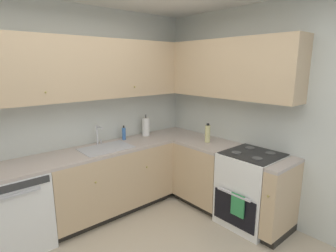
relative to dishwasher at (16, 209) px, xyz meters
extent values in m
cube|color=silver|center=(0.68, 0.33, 0.88)|extent=(3.80, 0.05, 2.61)
cube|color=silver|center=(2.55, -1.42, 0.88)|extent=(0.05, 3.54, 2.61)
cube|color=white|center=(0.00, 0.00, 0.00)|extent=(0.60, 0.60, 0.85)
cube|color=#333333|center=(0.00, -0.30, 0.37)|extent=(0.55, 0.01, 0.07)
cube|color=silver|center=(0.00, -0.32, 0.30)|extent=(0.36, 0.02, 0.02)
cube|color=tan|center=(1.12, 0.00, 0.04)|extent=(1.62, 0.60, 0.76)
cube|color=black|center=(1.12, 0.03, -0.38)|extent=(1.62, 0.54, 0.09)
sphere|color=tan|center=(0.76, -0.31, 0.19)|extent=(0.02, 0.02, 0.02)
sphere|color=tan|center=(1.47, -0.31, 0.19)|extent=(0.02, 0.02, 0.02)
cube|color=#B7A89E|center=(1.11, 0.00, 0.44)|extent=(2.83, 0.60, 0.03)
cube|color=tan|center=(2.23, -0.67, 0.04)|extent=(0.60, 0.74, 0.76)
cube|color=black|center=(2.26, -0.67, -0.38)|extent=(0.54, 0.74, 0.09)
cube|color=tan|center=(2.23, -1.75, 0.04)|extent=(0.60, 0.15, 0.76)
cube|color=black|center=(2.26, -1.75, -0.38)|extent=(0.54, 0.15, 0.09)
sphere|color=tan|center=(1.92, -1.75, 0.19)|extent=(0.02, 0.02, 0.02)
cube|color=#B7A89E|center=(2.23, -0.67, 0.44)|extent=(0.60, 0.74, 0.03)
cube|color=#B7A89E|center=(2.23, -1.75, 0.44)|extent=(0.60, 0.15, 0.03)
cube|color=white|center=(2.25, -1.36, 0.02)|extent=(0.64, 0.62, 0.88)
cube|color=black|center=(1.92, -1.36, -0.14)|extent=(0.02, 0.55, 0.37)
cube|color=silver|center=(1.90, -1.36, 0.06)|extent=(0.02, 0.43, 0.02)
cube|color=black|center=(2.25, -1.36, 0.46)|extent=(0.59, 0.60, 0.01)
cube|color=white|center=(2.55, -1.36, 0.53)|extent=(0.03, 0.60, 0.15)
cylinder|color=#4C4C4C|center=(2.11, -1.49, 0.47)|extent=(0.11, 0.11, 0.01)
cylinder|color=#4C4C4C|center=(2.11, -1.22, 0.47)|extent=(0.11, 0.11, 0.01)
cylinder|color=#4C4C4C|center=(2.39, -1.49, 0.47)|extent=(0.11, 0.11, 0.01)
cylinder|color=#4C4C4C|center=(2.39, -1.22, 0.47)|extent=(0.11, 0.11, 0.01)
cube|color=#338C4C|center=(1.90, -1.41, -0.05)|extent=(0.02, 0.17, 0.26)
cube|color=tan|center=(0.95, 0.14, 1.43)|extent=(2.51, 0.32, 0.72)
sphere|color=tan|center=(0.40, -0.03, 1.20)|extent=(0.02, 0.02, 0.02)
sphere|color=tan|center=(1.51, -0.03, 1.20)|extent=(0.02, 0.02, 0.02)
cube|color=tan|center=(2.37, -0.74, 1.43)|extent=(0.32, 2.08, 0.72)
cube|color=#B7B7BC|center=(1.06, -0.03, 0.46)|extent=(0.62, 0.40, 0.01)
cube|color=gray|center=(1.06, -0.03, 0.41)|extent=(0.57, 0.36, 0.09)
cube|color=#99999E|center=(1.06, -0.03, 0.43)|extent=(0.02, 0.35, 0.06)
cylinder|color=silver|center=(1.06, 0.20, 0.59)|extent=(0.02, 0.02, 0.26)
cylinder|color=silver|center=(1.06, 0.13, 0.70)|extent=(0.02, 0.15, 0.02)
cylinder|color=silver|center=(1.11, 0.20, 0.49)|extent=(0.02, 0.02, 0.06)
cylinder|color=#3F72BF|center=(1.45, 0.18, 0.54)|extent=(0.05, 0.05, 0.17)
cylinder|color=#262626|center=(1.45, 0.18, 0.64)|extent=(0.02, 0.02, 0.03)
cylinder|color=white|center=(1.81, 0.16, 0.59)|extent=(0.11, 0.11, 0.26)
cylinder|color=#3F3F3F|center=(1.81, 0.16, 0.61)|extent=(0.02, 0.02, 0.32)
cylinder|color=beige|center=(2.23, -0.67, 0.57)|extent=(0.07, 0.07, 0.23)
cylinder|color=black|center=(2.23, -0.67, 0.70)|extent=(0.04, 0.04, 0.02)
camera|label=1|loc=(-0.48, -2.99, 1.47)|focal=29.06mm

